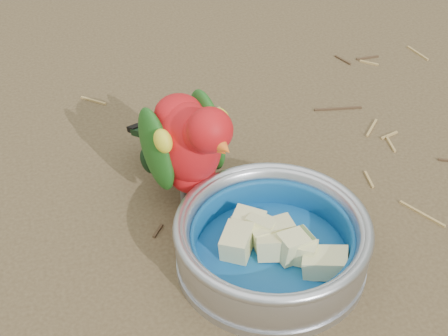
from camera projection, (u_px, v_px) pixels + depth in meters
name	position (u px, v px, depth m)	size (l,w,h in m)	color
ground	(205.00, 238.00, 0.79)	(60.00, 60.00, 0.00)	brown
food_bowl	(271.00, 259.00, 0.75)	(0.21, 0.21, 0.02)	#B2B2BA
bowl_wall	(272.00, 239.00, 0.73)	(0.21, 0.21, 0.04)	#B2B2BA
fruit_wedges	(272.00, 244.00, 0.74)	(0.13, 0.13, 0.03)	beige
lory_parrot	(188.00, 152.00, 0.79)	(0.09, 0.19, 0.16)	red
ground_debris	(178.00, 215.00, 0.81)	(0.90, 0.80, 0.01)	tan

